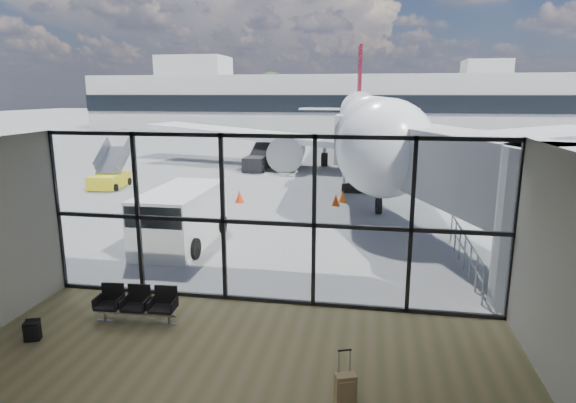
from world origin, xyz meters
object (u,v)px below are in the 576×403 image
(suitcase, at_px, (346,389))
(belt_loader, at_px, (257,162))
(airliner, at_px, (366,123))
(backpack, at_px, (32,331))
(service_van, at_px, (180,217))
(seating_row, at_px, (138,302))
(mobile_stairs, at_px, (110,178))

(suitcase, xyz_separation_m, belt_loader, (-7.85, 25.92, 0.30))
(airliner, xyz_separation_m, belt_loader, (-7.62, -4.10, -2.60))
(backpack, relative_size, service_van, 0.10)
(service_van, xyz_separation_m, belt_loader, (-1.34, 17.57, -0.45))
(suitcase, xyz_separation_m, airliner, (-0.23, 30.02, 2.91))
(backpack, xyz_separation_m, belt_loader, (-0.75, 24.86, 0.37))
(suitcase, bearing_deg, service_van, 108.10)
(suitcase, height_order, airliner, airliner)
(suitcase, bearing_deg, seating_row, 135.43)
(backpack, relative_size, belt_loader, 0.12)
(suitcase, distance_m, mobile_stairs, 23.42)
(seating_row, xyz_separation_m, backpack, (-1.89, -1.34, -0.25))
(backpack, height_order, belt_loader, belt_loader)
(seating_row, bearing_deg, backpack, -147.91)
(seating_row, bearing_deg, service_van, 99.16)
(belt_loader, distance_m, mobile_stairs, 10.54)
(mobile_stairs, bearing_deg, belt_loader, 43.04)
(mobile_stairs, bearing_deg, suitcase, -55.56)
(seating_row, distance_m, service_van, 6.12)
(suitcase, relative_size, belt_loader, 0.26)
(seating_row, relative_size, mobile_stairs, 0.60)
(suitcase, xyz_separation_m, service_van, (-6.51, 8.35, 0.75))
(backpack, distance_m, mobile_stairs, 18.71)
(backpack, distance_m, service_van, 7.36)
(seating_row, xyz_separation_m, suitcase, (5.21, -2.40, -0.19))
(service_van, bearing_deg, backpack, -94.98)
(suitcase, bearing_deg, belt_loader, 87.03)
(backpack, xyz_separation_m, suitcase, (7.10, -1.06, 0.07))
(suitcase, bearing_deg, mobile_stairs, 109.67)
(airliner, bearing_deg, seating_row, -103.69)
(seating_row, relative_size, service_van, 0.42)
(belt_loader, bearing_deg, backpack, -88.20)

